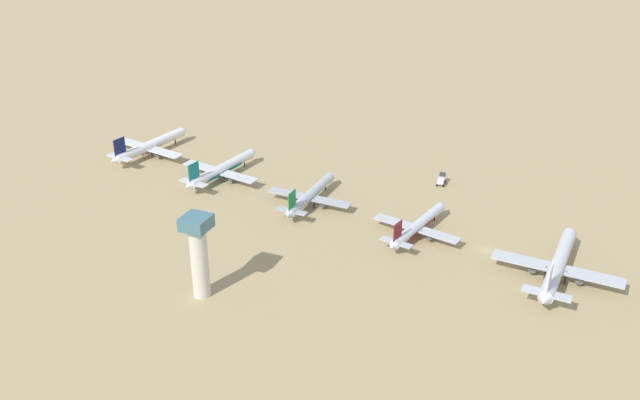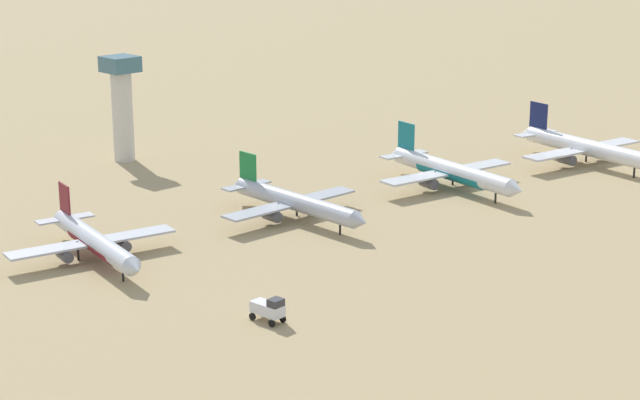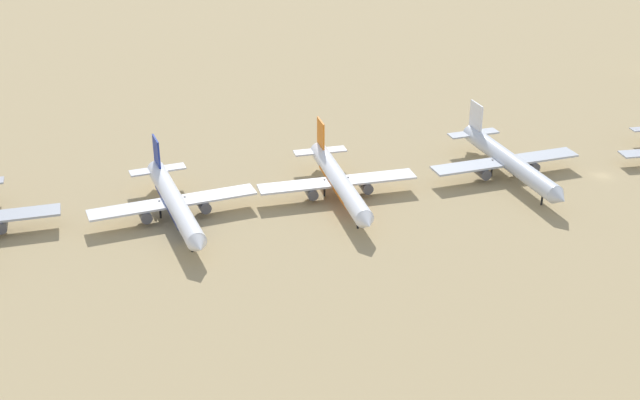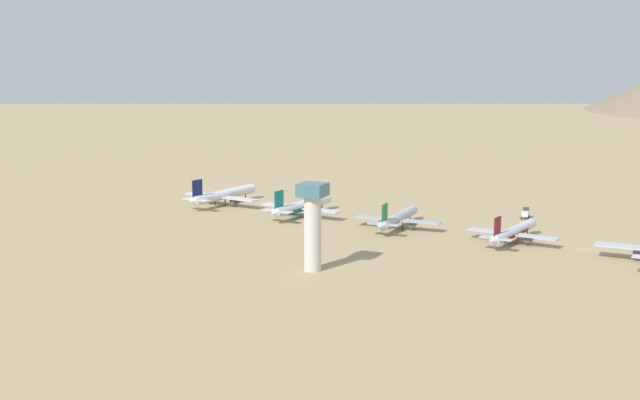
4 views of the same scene
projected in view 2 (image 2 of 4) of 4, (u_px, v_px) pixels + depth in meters
parked_jet_4 at (94, 241)px, 184.16m from camera, size 36.22×29.68×10.51m
parked_jet_5 at (294, 202)px, 206.89m from camera, size 37.62×30.50×10.86m
parked_jet_6 at (451, 171)px, 228.73m from camera, size 40.52×33.13×11.71m
parked_jet_7 at (586, 148)px, 248.64m from camera, size 41.88×34.26×12.12m
service_truck at (269, 308)px, 158.36m from camera, size 5.35×3.00×3.90m
control_tower at (122, 102)px, 250.27m from camera, size 7.20×7.20×24.43m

